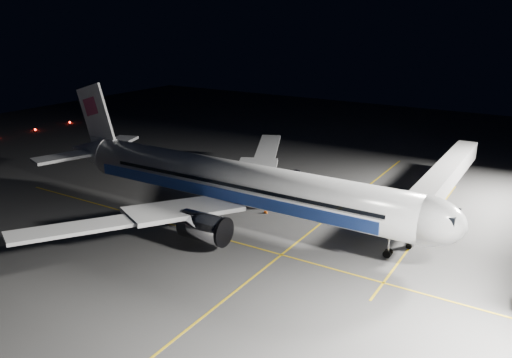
{
  "coord_description": "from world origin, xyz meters",
  "views": [
    {
      "loc": [
        34.85,
        -51.43,
        26.09
      ],
      "look_at": [
        2.4,
        0.69,
        6.0
      ],
      "focal_mm": 35.0,
      "sensor_mm": 36.0,
      "label": 1
    }
  ],
  "objects": [
    {
      "name": "guide_line_main",
      "position": [
        10.0,
        0.0,
        0.01
      ],
      "size": [
        0.25,
        80.0,
        0.01
      ],
      "primitive_type": "cube",
      "color": "gold",
      "rests_on": "ground"
    },
    {
      "name": "safety_cone_b",
      "position": [
        2.03,
        4.0,
        0.3
      ],
      "size": [
        0.39,
        0.39,
        0.59
      ],
      "primitive_type": "cone",
      "color": "#FB5E0A",
      "rests_on": "ground"
    },
    {
      "name": "safety_cone_c",
      "position": [
        1.78,
        4.0,
        0.27
      ],
      "size": [
        0.36,
        0.36,
        0.54
      ],
      "primitive_type": "cone",
      "color": "#FB5E0A",
      "rests_on": "ground"
    },
    {
      "name": "ground",
      "position": [
        0.0,
        0.0,
        0.0
      ],
      "size": [
        200.0,
        200.0,
        0.0
      ],
      "primitive_type": "plane",
      "color": "#4C4C4F",
      "rests_on": "ground"
    },
    {
      "name": "baggage_tug",
      "position": [
        -1.36,
        19.31,
        0.78
      ],
      "size": [
        2.66,
        2.31,
        1.69
      ],
      "rotation": [
        0.0,
        0.0,
        -0.22
      ],
      "color": "black",
      "rests_on": "ground"
    },
    {
      "name": "safety_cone_a",
      "position": [
        0.94,
        13.3,
        0.28
      ],
      "size": [
        0.38,
        0.38,
        0.56
      ],
      "primitive_type": "cone",
      "color": "#FB5E0A",
      "rests_on": "ground"
    },
    {
      "name": "guide_line_side",
      "position": [
        22.0,
        10.0,
        0.01
      ],
      "size": [
        0.25,
        40.0,
        0.01
      ],
      "primitive_type": "cube",
      "color": "gold",
      "rests_on": "ground"
    },
    {
      "name": "jet_bridge",
      "position": [
        22.0,
        18.06,
        4.58
      ],
      "size": [
        3.6,
        34.4,
        6.3
      ],
      "color": "#B2B2B7",
      "rests_on": "ground"
    },
    {
      "name": "guide_line_cross",
      "position": [
        0.0,
        -6.0,
        0.01
      ],
      "size": [
        70.0,
        0.25,
        0.01
      ],
      "primitive_type": "cube",
      "color": "gold",
      "rests_on": "ground"
    },
    {
      "name": "airliner",
      "position": [
        -1.08,
        0.0,
        5.16
      ],
      "size": [
        61.48,
        54.22,
        16.64
      ],
      "color": "silver",
      "rests_on": "ground"
    }
  ]
}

